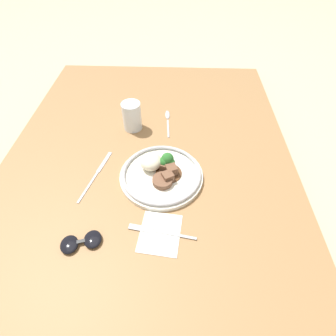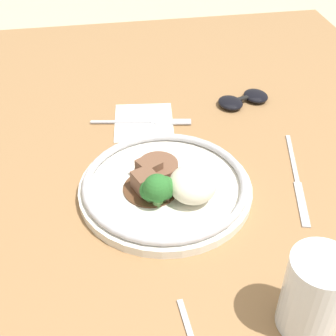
{
  "view_description": "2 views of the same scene",
  "coord_description": "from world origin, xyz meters",
  "px_view_note": "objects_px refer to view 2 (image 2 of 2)",
  "views": [
    {
      "loc": [
        -0.57,
        -0.09,
        0.66
      ],
      "look_at": [
        -0.02,
        -0.07,
        0.07
      ],
      "focal_mm": 28.0,
      "sensor_mm": 36.0,
      "label": 1
    },
    {
      "loc": [
        0.49,
        -0.13,
        0.51
      ],
      "look_at": [
        -0.04,
        -0.04,
        0.08
      ],
      "focal_mm": 50.0,
      "sensor_mm": 36.0,
      "label": 2
    }
  ],
  "objects_px": {
    "juice_glass": "(313,297)",
    "sunglasses": "(243,99)",
    "plate": "(167,185)",
    "knife": "(297,180)",
    "fork": "(151,122)"
  },
  "relations": [
    {
      "from": "knife",
      "to": "sunglasses",
      "type": "height_order",
      "value": "sunglasses"
    },
    {
      "from": "plate",
      "to": "juice_glass",
      "type": "distance_m",
      "value": 0.27
    },
    {
      "from": "plate",
      "to": "juice_glass",
      "type": "bearing_deg",
      "value": 26.52
    },
    {
      "from": "plate",
      "to": "sunglasses",
      "type": "xyz_separation_m",
      "value": [
        -0.24,
        0.19,
        -0.01
      ]
    },
    {
      "from": "plate",
      "to": "knife",
      "type": "distance_m",
      "value": 0.21
    },
    {
      "from": "plate",
      "to": "knife",
      "type": "bearing_deg",
      "value": 89.53
    },
    {
      "from": "juice_glass",
      "to": "plate",
      "type": "bearing_deg",
      "value": -153.48
    },
    {
      "from": "plate",
      "to": "fork",
      "type": "relative_size",
      "value": 1.42
    },
    {
      "from": "plate",
      "to": "sunglasses",
      "type": "distance_m",
      "value": 0.3
    },
    {
      "from": "plate",
      "to": "knife",
      "type": "relative_size",
      "value": 1.2
    },
    {
      "from": "knife",
      "to": "sunglasses",
      "type": "bearing_deg",
      "value": -161.99
    },
    {
      "from": "plate",
      "to": "fork",
      "type": "xyz_separation_m",
      "value": [
        -0.2,
        0.0,
        -0.02
      ]
    },
    {
      "from": "juice_glass",
      "to": "sunglasses",
      "type": "relative_size",
      "value": 0.92
    },
    {
      "from": "fork",
      "to": "juice_glass",
      "type": "bearing_deg",
      "value": -65.64
    },
    {
      "from": "fork",
      "to": "sunglasses",
      "type": "distance_m",
      "value": 0.19
    }
  ]
}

